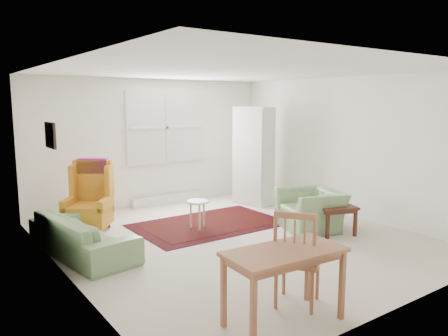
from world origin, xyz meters
TOP-DOWN VIEW (x-y plane):
  - room at (0.02, 0.21)m, footprint 5.04×5.54m
  - rug at (0.10, 0.88)m, footprint 2.48×1.60m
  - sofa at (-2.10, 0.65)m, footprint 1.01×1.97m
  - armchair at (1.32, -0.28)m, footprint 1.12×1.20m
  - wingback_chair at (-1.68, 1.66)m, footprint 0.95×0.96m
  - coffee_table at (1.43, -0.67)m, footprint 0.72×0.72m
  - stool at (-0.18, 0.77)m, footprint 0.41×0.41m
  - cabinet at (1.69, 1.65)m, footprint 0.55×0.85m
  - desk at (-1.16, -2.29)m, footprint 1.16×0.63m
  - desk_chair at (-0.78, -2.09)m, footprint 0.61×0.61m

SIDE VIEW (x-z plane):
  - rug at x=0.10m, z-range 0.00..0.02m
  - coffee_table at x=1.43m, z-range 0.00..0.46m
  - stool at x=-0.18m, z-range 0.00..0.48m
  - desk at x=-1.16m, z-range 0.00..0.71m
  - sofa at x=-2.10m, z-range 0.00..0.76m
  - armchair at x=1.32m, z-range 0.00..0.77m
  - desk_chair at x=-0.78m, z-range 0.00..1.01m
  - wingback_chair at x=-1.68m, z-range 0.00..1.15m
  - cabinet at x=1.69m, z-range 0.00..1.96m
  - room at x=0.02m, z-range 0.00..2.51m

